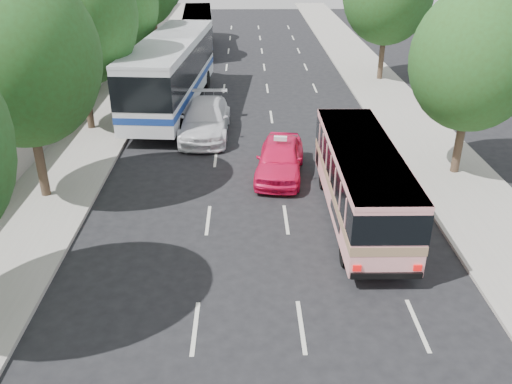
{
  "coord_description": "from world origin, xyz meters",
  "views": [
    {
      "loc": [
        -0.48,
        -13.6,
        9.86
      ],
      "look_at": [
        -0.14,
        3.1,
        1.6
      ],
      "focal_mm": 38.0,
      "sensor_mm": 36.0,
      "label": 1
    }
  ],
  "objects_px": {
    "pink_taxi": "(280,158)",
    "white_pickup": "(205,119)",
    "tour_coach_front": "(171,68)",
    "tour_coach_rear": "(198,27)",
    "pink_bus": "(361,176)"
  },
  "relations": [
    {
      "from": "white_pickup",
      "to": "pink_bus",
      "type": "bearing_deg",
      "value": -54.56
    },
    {
      "from": "white_pickup",
      "to": "tour_coach_front",
      "type": "distance_m",
      "value": 5.3
    },
    {
      "from": "pink_taxi",
      "to": "white_pickup",
      "type": "xyz_separation_m",
      "value": [
        -3.55,
        5.18,
        0.04
      ]
    },
    {
      "from": "pink_bus",
      "to": "tour_coach_rear",
      "type": "xyz_separation_m",
      "value": [
        -8.17,
        30.54,
        0.19
      ]
    },
    {
      "from": "pink_bus",
      "to": "tour_coach_rear",
      "type": "height_order",
      "value": "tour_coach_rear"
    },
    {
      "from": "pink_bus",
      "to": "pink_taxi",
      "type": "bearing_deg",
      "value": 124.53
    },
    {
      "from": "tour_coach_front",
      "to": "tour_coach_rear",
      "type": "bearing_deg",
      "value": 94.17
    },
    {
      "from": "tour_coach_rear",
      "to": "pink_bus",
      "type": "bearing_deg",
      "value": -78.95
    },
    {
      "from": "tour_coach_rear",
      "to": "tour_coach_front",
      "type": "bearing_deg",
      "value": -94.75
    },
    {
      "from": "pink_taxi",
      "to": "white_pickup",
      "type": "relative_size",
      "value": 0.81
    },
    {
      "from": "pink_taxi",
      "to": "tour_coach_front",
      "type": "height_order",
      "value": "tour_coach_front"
    },
    {
      "from": "pink_taxi",
      "to": "white_pickup",
      "type": "height_order",
      "value": "white_pickup"
    },
    {
      "from": "pink_bus",
      "to": "pink_taxi",
      "type": "relative_size",
      "value": 1.87
    },
    {
      "from": "pink_bus",
      "to": "pink_taxi",
      "type": "height_order",
      "value": "pink_bus"
    },
    {
      "from": "tour_coach_rear",
      "to": "white_pickup",
      "type": "bearing_deg",
      "value": -88.72
    }
  ]
}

